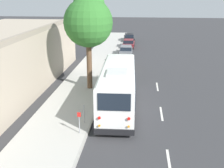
{
  "coord_description": "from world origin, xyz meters",
  "views": [
    {
      "loc": [
        -18.92,
        -1.07,
        8.16
      ],
      "look_at": [
        1.91,
        1.09,
        1.3
      ],
      "focal_mm": 45.0,
      "sensor_mm": 36.0,
      "label": 1
    }
  ],
  "objects_px": {
    "parked_sedan_gray": "(126,51)",
    "parked_sedan_black": "(129,38)",
    "sign_post_far": "(84,114)",
    "fire_hydrant": "(105,74)",
    "street_tree": "(88,19)",
    "sign_post_near": "(79,122)",
    "parked_sedan_maroon": "(129,44)",
    "shuttle_bus": "(118,85)",
    "parked_sedan_tan": "(125,62)"
  },
  "relations": [
    {
      "from": "parked_sedan_gray",
      "to": "parked_sedan_black",
      "type": "relative_size",
      "value": 0.98
    },
    {
      "from": "shuttle_bus",
      "to": "street_tree",
      "type": "relative_size",
      "value": 1.2
    },
    {
      "from": "parked_sedan_tan",
      "to": "sign_post_near",
      "type": "bearing_deg",
      "value": 176.51
    },
    {
      "from": "street_tree",
      "to": "shuttle_bus",
      "type": "bearing_deg",
      "value": -143.84
    },
    {
      "from": "parked_sedan_black",
      "to": "sign_post_far",
      "type": "bearing_deg",
      "value": 173.04
    },
    {
      "from": "street_tree",
      "to": "sign_post_near",
      "type": "xyz_separation_m",
      "value": [
        -8.41,
        -0.87,
        -5.21
      ]
    },
    {
      "from": "parked_sedan_black",
      "to": "shuttle_bus",
      "type": "bearing_deg",
      "value": 176.48
    },
    {
      "from": "parked_sedan_maroon",
      "to": "fire_hydrant",
      "type": "xyz_separation_m",
      "value": [
        -16.97,
        1.56,
        -0.03
      ]
    },
    {
      "from": "parked_sedan_gray",
      "to": "street_tree",
      "type": "xyz_separation_m",
      "value": [
        -14.49,
        2.37,
        5.46
      ]
    },
    {
      "from": "sign_post_near",
      "to": "fire_hydrant",
      "type": "height_order",
      "value": "sign_post_near"
    },
    {
      "from": "parked_sedan_tan",
      "to": "fire_hydrant",
      "type": "distance_m",
      "value": 5.07
    },
    {
      "from": "shuttle_bus",
      "to": "sign_post_near",
      "type": "bearing_deg",
      "value": 155.32
    },
    {
      "from": "parked_sedan_maroon",
      "to": "sign_post_near",
      "type": "height_order",
      "value": "sign_post_near"
    },
    {
      "from": "parked_sedan_gray",
      "to": "street_tree",
      "type": "distance_m",
      "value": 15.66
    },
    {
      "from": "parked_sedan_maroon",
      "to": "sign_post_far",
      "type": "xyz_separation_m",
      "value": [
        -27.04,
        1.59,
        0.18
      ]
    },
    {
      "from": "fire_hydrant",
      "to": "sign_post_near",
      "type": "bearing_deg",
      "value": 179.85
    },
    {
      "from": "shuttle_bus",
      "to": "street_tree",
      "type": "distance_m",
      "value": 6.41
    },
    {
      "from": "parked_sedan_maroon",
      "to": "street_tree",
      "type": "height_order",
      "value": "street_tree"
    },
    {
      "from": "shuttle_bus",
      "to": "sign_post_far",
      "type": "distance_m",
      "value": 3.84
    },
    {
      "from": "sign_post_near",
      "to": "fire_hydrant",
      "type": "distance_m",
      "value": 11.47
    },
    {
      "from": "sign_post_far",
      "to": "fire_hydrant",
      "type": "xyz_separation_m",
      "value": [
        10.07,
        -0.03,
        -0.21
      ]
    },
    {
      "from": "parked_sedan_tan",
      "to": "street_tree",
      "type": "relative_size",
      "value": 0.52
    },
    {
      "from": "parked_sedan_gray",
      "to": "parked_sedan_black",
      "type": "height_order",
      "value": "parked_sedan_black"
    },
    {
      "from": "parked_sedan_tan",
      "to": "street_tree",
      "type": "height_order",
      "value": "street_tree"
    },
    {
      "from": "parked_sedan_tan",
      "to": "parked_sedan_maroon",
      "type": "xyz_separation_m",
      "value": [
        12.19,
        0.1,
        -0.01
      ]
    },
    {
      "from": "parked_sedan_tan",
      "to": "sign_post_near",
      "type": "xyz_separation_m",
      "value": [
        -16.25,
        1.7,
        0.24
      ]
    },
    {
      "from": "street_tree",
      "to": "sign_post_near",
      "type": "distance_m",
      "value": 9.93
    },
    {
      "from": "street_tree",
      "to": "fire_hydrant",
      "type": "distance_m",
      "value": 6.36
    },
    {
      "from": "parked_sedan_tan",
      "to": "fire_hydrant",
      "type": "xyz_separation_m",
      "value": [
        -4.79,
        1.67,
        -0.04
      ]
    },
    {
      "from": "parked_sedan_black",
      "to": "sign_post_near",
      "type": "distance_m",
      "value": 34.23
    },
    {
      "from": "sign_post_far",
      "to": "fire_hydrant",
      "type": "distance_m",
      "value": 10.07
    },
    {
      "from": "sign_post_far",
      "to": "sign_post_near",
      "type": "bearing_deg",
      "value": 180.0
    },
    {
      "from": "street_tree",
      "to": "parked_sedan_gray",
      "type": "bearing_deg",
      "value": -9.27
    },
    {
      "from": "parked_sedan_gray",
      "to": "parked_sedan_maroon",
      "type": "relative_size",
      "value": 1.11
    },
    {
      "from": "shuttle_bus",
      "to": "parked_sedan_black",
      "type": "xyz_separation_m",
      "value": [
        29.61,
        0.52,
        -1.11
      ]
    },
    {
      "from": "parked_sedan_tan",
      "to": "street_tree",
      "type": "bearing_deg",
      "value": 164.33
    },
    {
      "from": "parked_sedan_tan",
      "to": "sign_post_far",
      "type": "height_order",
      "value": "sign_post_far"
    },
    {
      "from": "parked_sedan_black",
      "to": "fire_hydrant",
      "type": "height_order",
      "value": "parked_sedan_black"
    },
    {
      "from": "parked_sedan_maroon",
      "to": "sign_post_near",
      "type": "distance_m",
      "value": 28.49
    },
    {
      "from": "parked_sedan_tan",
      "to": "fire_hydrant",
      "type": "relative_size",
      "value": 5.31
    },
    {
      "from": "street_tree",
      "to": "parked_sedan_maroon",
      "type": "bearing_deg",
      "value": -7.02
    },
    {
      "from": "parked_sedan_gray",
      "to": "sign_post_near",
      "type": "xyz_separation_m",
      "value": [
        -22.9,
        1.49,
        0.25
      ]
    },
    {
      "from": "parked_sedan_maroon",
      "to": "street_tree",
      "type": "relative_size",
      "value": 0.51
    },
    {
      "from": "parked_sedan_gray",
      "to": "parked_sedan_maroon",
      "type": "height_order",
      "value": "parked_sedan_gray"
    },
    {
      "from": "shuttle_bus",
      "to": "fire_hydrant",
      "type": "bearing_deg",
      "value": 13.3
    },
    {
      "from": "sign_post_near",
      "to": "sign_post_far",
      "type": "relative_size",
      "value": 1.08
    },
    {
      "from": "shuttle_bus",
      "to": "parked_sedan_black",
      "type": "relative_size",
      "value": 2.07
    },
    {
      "from": "sign_post_far",
      "to": "shuttle_bus",
      "type": "bearing_deg",
      "value": -30.98
    },
    {
      "from": "parked_sedan_tan",
      "to": "street_tree",
      "type": "xyz_separation_m",
      "value": [
        -7.85,
        2.57,
        5.45
      ]
    },
    {
      "from": "parked_sedan_tan",
      "to": "sign_post_near",
      "type": "distance_m",
      "value": 16.34
    }
  ]
}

